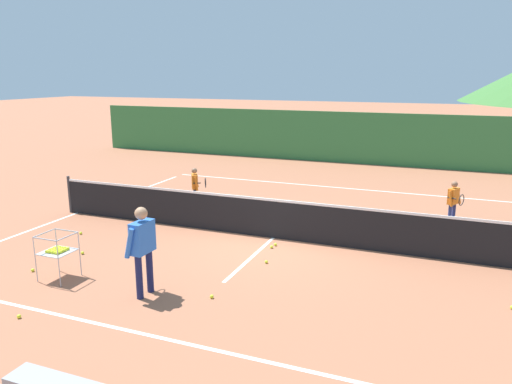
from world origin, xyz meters
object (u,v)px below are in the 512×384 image
(tennis_ball_3, at_px, (19,316))
(instructor, at_px, (142,243))
(tennis_net, at_px, (273,218))
(tennis_ball_2, at_px, (33,270))
(tennis_ball_8, at_px, (272,247))
(student_1, at_px, (454,199))
(tennis_ball_6, at_px, (212,297))
(tennis_ball_9, at_px, (266,262))
(tennis_ball_1, at_px, (512,307))
(tennis_ball_0, at_px, (275,244))
(student_0, at_px, (195,184))
(ball_cart, at_px, (57,250))
(tennis_ball_7, at_px, (81,233))
(tennis_ball_4, at_px, (82,253))

(tennis_ball_3, bearing_deg, instructor, 47.02)
(tennis_net, height_order, tennis_ball_2, tennis_net)
(instructor, height_order, tennis_ball_8, instructor)
(student_1, xyz_separation_m, tennis_ball_6, (-3.89, -6.10, -0.68))
(tennis_ball_2, distance_m, tennis_ball_9, 4.71)
(tennis_ball_1, xyz_separation_m, tennis_ball_3, (-7.45, -3.30, 0.00))
(tennis_ball_0, relative_size, tennis_ball_3, 1.00)
(tennis_ball_2, bearing_deg, tennis_ball_8, 37.35)
(student_0, xyz_separation_m, tennis_ball_6, (3.14, -5.21, -0.69))
(instructor, relative_size, tennis_ball_6, 23.94)
(ball_cart, distance_m, tennis_ball_9, 4.12)
(tennis_ball_6, distance_m, tennis_ball_7, 5.01)
(student_0, bearing_deg, tennis_ball_3, -85.37)
(tennis_net, distance_m, tennis_ball_4, 4.39)
(student_0, xyz_separation_m, tennis_ball_8, (3.25, -2.42, -0.69))
(tennis_ball_3, xyz_separation_m, tennis_ball_9, (2.89, 3.69, 0.00))
(tennis_ball_8, bearing_deg, ball_cart, -136.21)
(tennis_ball_0, bearing_deg, tennis_ball_7, -168.17)
(tennis_ball_0, relative_size, tennis_ball_8, 1.00)
(instructor, xyz_separation_m, tennis_ball_8, (1.29, 3.09, -0.94))
(tennis_ball_6, bearing_deg, instructor, -165.57)
(tennis_ball_9, bearing_deg, tennis_ball_7, 179.01)
(instructor, bearing_deg, tennis_ball_4, 153.83)
(student_0, relative_size, tennis_ball_4, 17.65)
(tennis_ball_0, relative_size, tennis_ball_6, 1.00)
(ball_cart, xyz_separation_m, tennis_ball_1, (8.00, 1.80, -0.54))
(tennis_ball_1, bearing_deg, instructor, -163.48)
(tennis_ball_7, bearing_deg, tennis_ball_9, -0.99)
(tennis_ball_7, bearing_deg, tennis_ball_3, -61.80)
(tennis_ball_2, bearing_deg, student_0, 82.41)
(ball_cart, relative_size, tennis_ball_6, 13.22)
(student_1, xyz_separation_m, tennis_ball_2, (-7.75, -6.35, -0.68))
(student_1, distance_m, tennis_ball_2, 10.05)
(tennis_ball_4, relative_size, tennis_ball_7, 1.00)
(instructor, height_order, tennis_ball_0, instructor)
(tennis_ball_2, height_order, tennis_ball_3, same)
(student_1, height_order, tennis_ball_3, student_1)
(tennis_ball_0, relative_size, tennis_ball_4, 1.00)
(tennis_net, xyz_separation_m, ball_cart, (-3.02, -3.79, 0.08))
(tennis_ball_3, bearing_deg, tennis_ball_7, 118.20)
(tennis_ball_4, distance_m, tennis_ball_8, 4.18)
(tennis_ball_1, xyz_separation_m, tennis_ball_7, (-9.48, 0.48, 0.00))
(instructor, relative_size, tennis_ball_0, 23.94)
(tennis_ball_4, bearing_deg, tennis_net, 36.24)
(tennis_net, bearing_deg, tennis_ball_6, -88.43)
(instructor, height_order, student_1, instructor)
(tennis_net, distance_m, tennis_ball_3, 5.85)
(tennis_net, bearing_deg, tennis_ball_7, -161.60)
(tennis_ball_7, bearing_deg, instructor, -33.65)
(tennis_ball_1, xyz_separation_m, tennis_ball_8, (-4.77, 1.29, 0.00))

